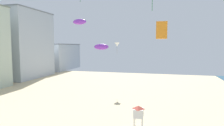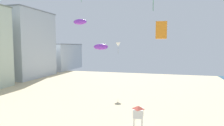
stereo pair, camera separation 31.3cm
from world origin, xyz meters
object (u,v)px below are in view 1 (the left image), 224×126
at_px(kite_purple_parafoil, 80,22).
at_px(kite_white_delta, 117,44).
at_px(kite_orange_box, 162,30).
at_px(kite_purple_parafoil_2, 101,47).
at_px(lifeguard_stand, 138,112).

xyz_separation_m(kite_purple_parafoil, kite_white_delta, (2.05, 14.99, -3.14)).
relative_size(kite_purple_parafoil, kite_orange_box, 1.16).
relative_size(kite_orange_box, kite_purple_parafoil_2, 1.11).
distance_m(lifeguard_stand, kite_purple_parafoil_2, 8.58).
bearing_deg(kite_orange_box, kite_white_delta, 115.06).
bearing_deg(kite_purple_parafoil_2, kite_orange_box, 15.01).
bearing_deg(kite_orange_box, kite_purple_parafoil_2, -164.99).
bearing_deg(kite_orange_box, lifeguard_stand, 165.14).
xyz_separation_m(lifeguard_stand, kite_purple_parafoil_2, (-3.70, -2.25, 7.40)).
bearing_deg(lifeguard_stand, kite_purple_parafoil_2, -148.24).
height_order(lifeguard_stand, kite_white_delta, kite_white_delta).
height_order(kite_orange_box, kite_white_delta, kite_orange_box).
relative_size(lifeguard_stand, kite_purple_parafoil, 1.26).
bearing_deg(kite_white_delta, kite_purple_parafoil, -97.79).
relative_size(kite_purple_parafoil, kite_purple_parafoil_2, 1.29).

